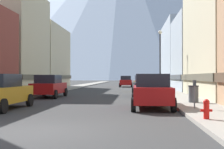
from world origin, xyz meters
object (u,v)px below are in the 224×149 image
object	(u,v)px
car_right_0	(151,91)
car_right_2	(142,83)
car_right_1	(145,86)
fire_hydrant_near	(206,108)
pedestrian_0	(49,83)
pedestrian_1	(53,84)
car_left_1	(49,86)
car_driving_0	(126,81)
streetlamp_right	(160,52)
parking_meter_near	(195,90)
trash_bin_right	(193,94)
potted_plant_0	(6,90)

from	to	relation	value
car_right_0	car_right_2	distance (m)	17.62
car_right_1	fire_hydrant_near	distance (m)	14.16
car_right_1	pedestrian_0	xyz separation A→B (m)	(-10.05, 6.55, 0.04)
car_right_0	pedestrian_1	distance (m)	20.10
car_left_1	fire_hydrant_near	xyz separation A→B (m)	(9.25, -12.22, -0.37)
car_right_2	fire_hydrant_near	bearing A→B (deg)	-85.78
car_driving_0	pedestrian_0	distance (m)	17.77
car_right_2	streetlamp_right	bearing A→B (deg)	-72.61
parking_meter_near	streetlamp_right	size ratio (longest dim) A/B	0.23
car_left_1	car_right_0	xyz separation A→B (m)	(7.60, -7.50, 0.00)
pedestrian_1	car_left_1	bearing A→B (deg)	-76.10
car_right_1	car_right_2	xyz separation A→B (m)	(-0.00, 8.27, 0.00)
parking_meter_near	trash_bin_right	size ratio (longest dim) A/B	1.36
car_left_1	fire_hydrant_near	world-z (taller)	car_left_1
car_left_1	pedestrian_0	size ratio (longest dim) A/B	2.59
trash_bin_right	car_right_1	bearing A→B (deg)	109.40
car_right_2	pedestrian_0	xyz separation A→B (m)	(-10.05, -1.72, 0.04)
trash_bin_right	streetlamp_right	bearing A→B (deg)	95.41
pedestrian_1	streetlamp_right	bearing A→B (deg)	-22.22
fire_hydrant_near	pedestrian_0	distance (m)	23.70
car_left_1	parking_meter_near	size ratio (longest dim) A/B	3.32
car_driving_0	fire_hydrant_near	bearing A→B (deg)	-83.99
streetlamp_right	potted_plant_0	bearing A→B (deg)	-154.81
car_left_1	car_right_2	xyz separation A→B (m)	(7.60, 10.11, 0.00)
parking_meter_near	car_right_1	bearing A→B (deg)	100.49
car_right_2	car_driving_0	distance (m)	14.39
car_right_1	pedestrian_1	xyz separation A→B (m)	(-10.05, 8.07, -0.05)
car_right_1	trash_bin_right	bearing A→B (deg)	-70.60
car_left_1	parking_meter_near	world-z (taller)	car_left_1
parking_meter_near	streetlamp_right	world-z (taller)	streetlamp_right
car_right_2	pedestrian_1	bearing A→B (deg)	-178.81
car_right_1	trash_bin_right	distance (m)	7.67
car_right_0	car_right_2	world-z (taller)	same
car_driving_0	fire_hydrant_near	world-z (taller)	car_driving_0
car_left_1	fire_hydrant_near	distance (m)	15.33
car_right_2	streetlamp_right	size ratio (longest dim) A/B	0.75
parking_meter_near	fire_hydrant_near	bearing A→B (deg)	-94.85
car_driving_0	pedestrian_0	size ratio (longest dim) A/B	2.58
fire_hydrant_near	streetlamp_right	distance (m)	17.72
fire_hydrant_near	pedestrian_0	bearing A→B (deg)	119.58
car_right_0	potted_plant_0	world-z (taller)	car_right_0
fire_hydrant_near	parking_meter_near	world-z (taller)	parking_meter_near
car_right_0	trash_bin_right	xyz separation A→B (m)	(2.55, 2.11, -0.26)
car_left_1	parking_meter_near	distance (m)	12.91
car_right_2	trash_bin_right	distance (m)	15.72
car_right_1	pedestrian_1	size ratio (longest dim) A/B	2.91
car_left_1	car_driving_0	bearing A→B (deg)	77.49
car_left_1	car_driving_0	size ratio (longest dim) A/B	1.00
pedestrian_1	potted_plant_0	bearing A→B (deg)	-94.07
car_right_1	car_driving_0	xyz separation A→B (m)	(-2.20, 22.50, 0.00)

